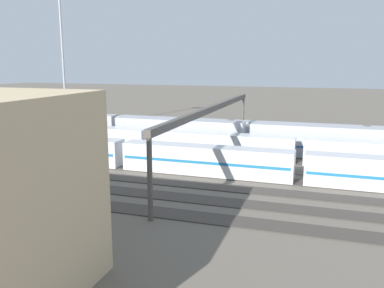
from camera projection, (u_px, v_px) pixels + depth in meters
ground_plane at (215, 166)px, 59.25m from camera, size 400.00×400.00×0.00m
track_bed_0 at (242, 141)px, 77.87m from camera, size 140.00×2.80×0.12m
track_bed_1 at (237, 146)px, 73.21m from camera, size 140.00×2.80×0.12m
track_bed_2 at (230, 152)px, 68.56m from camera, size 140.00×2.80×0.12m
track_bed_3 at (223, 158)px, 63.90m from camera, size 140.00×2.80×0.12m
track_bed_4 at (215, 166)px, 59.24m from camera, size 140.00×2.80×0.12m
track_bed_5 at (205, 174)px, 54.58m from camera, size 140.00×2.80×0.12m
track_bed_6 at (194, 185)px, 49.92m from camera, size 140.00×2.80×0.12m
track_bed_7 at (180, 197)px, 45.27m from camera, size 140.00×2.80×0.12m
track_bed_8 at (163, 213)px, 40.61m from camera, size 140.00×2.80×0.12m
train_on_track_1 at (315, 139)px, 68.74m from camera, size 47.20×3.00×3.80m
train_on_track_0 at (220, 129)px, 78.85m from camera, size 139.00×3.06×4.40m
train_on_track_2 at (248, 138)px, 67.19m from camera, size 47.20×3.06×5.00m
train_on_track_5 at (124, 154)px, 57.89m from camera, size 95.60×3.06×3.80m
train_on_track_3 at (206, 145)px, 64.35m from camera, size 114.80×3.06×4.40m
light_mast_2 at (62, 43)px, 88.63m from camera, size 2.80×0.70×30.19m
signal_gantry at (213, 112)px, 57.85m from camera, size 0.70×45.00×8.80m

